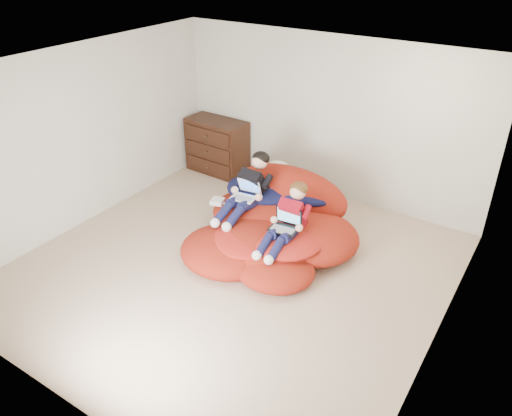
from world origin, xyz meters
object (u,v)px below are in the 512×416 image
Objects in this scene: younger_boy at (288,217)px; laptop_black at (286,223)px; beanbag_pile at (273,224)px; dresser at (217,146)px; laptop_white at (246,193)px; older_boy at (249,186)px.

laptop_black is (0.00, -0.06, -0.06)m from younger_boy.
younger_boy is (0.39, -0.29, 0.37)m from beanbag_pile.
beanbag_pile is 0.61m from younger_boy.
dresser is at bearing 145.15° from beanbag_pile.
laptop_white is at bearing 159.02° from laptop_black.
younger_boy reaches higher than laptop_black.
younger_boy is (2.37, -1.67, 0.16)m from dresser.
older_boy reaches higher than laptop_black.
dresser is 2.90m from younger_boy.
dresser is 2.86× the size of laptop_black.
laptop_black is at bearing -90.00° from younger_boy.
laptop_white reaches higher than laptop_black.
beanbag_pile is 2.07× the size of older_boy.
laptop_white is at bearing -90.00° from older_boy.
younger_boy reaches higher than dresser.
laptop_black is (0.81, -0.31, -0.06)m from laptop_white.
dresser is 2.93m from laptop_black.
older_boy is (1.56, -1.34, 0.23)m from dresser.
dresser is 0.93× the size of older_boy.
laptop_black is at bearing -41.56° from beanbag_pile.
dresser is at bearing 143.97° from laptop_black.
beanbag_pile is 2.34× the size of younger_boy.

